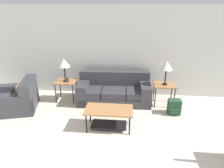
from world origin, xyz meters
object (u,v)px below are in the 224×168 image
at_px(armchair, 17,99).
at_px(table_lamp_right, 167,66).
at_px(backpack, 174,107).
at_px(coffee_table, 109,114).
at_px(couch, 114,91).
at_px(side_table_left, 66,83).
at_px(side_table_right, 164,87).
at_px(table_lamp_left, 64,63).

bearing_deg(armchair, table_lamp_right, 9.44).
bearing_deg(backpack, coffee_table, -153.45).
height_order(couch, side_table_left, couch).
distance_m(couch, backpack, 1.67).
xyz_separation_m(side_table_right, backpack, (0.20, -0.50, -0.34)).
height_order(armchair, side_table_right, armchair).
distance_m(couch, table_lamp_left, 1.58).
bearing_deg(table_lamp_left, backpack, -9.68).
bearing_deg(side_table_left, table_lamp_right, 0.00).
height_order(armchair, table_lamp_right, table_lamp_right).
bearing_deg(coffee_table, table_lamp_left, 136.73).
bearing_deg(side_table_right, backpack, -68.21).
relative_size(table_lamp_right, backpack, 1.66).
bearing_deg(couch, armchair, -163.86).
height_order(side_table_right, table_lamp_left, table_lamp_left).
relative_size(armchair, side_table_left, 2.09).
distance_m(side_table_left, side_table_right, 2.72).
xyz_separation_m(side_table_left, backpack, (2.92, -0.50, -0.34)).
bearing_deg(backpack, table_lamp_left, 170.32).
height_order(coffee_table, side_table_right, side_table_right).
height_order(couch, table_lamp_right, table_lamp_right).
distance_m(table_lamp_right, backpack, 1.06).
xyz_separation_m(table_lamp_right, backpack, (0.20, -0.50, -0.92)).
height_order(coffee_table, backpack, coffee_table).
relative_size(coffee_table, table_lamp_right, 1.63).
bearing_deg(coffee_table, side_table_left, 136.73).
xyz_separation_m(coffee_table, table_lamp_left, (-1.36, 1.28, 0.76)).
bearing_deg(side_table_right, table_lamp_right, 75.96).
relative_size(side_table_left, table_lamp_right, 0.93).
relative_size(couch, backpack, 5.28).
height_order(side_table_left, side_table_right, same).
bearing_deg(couch, coffee_table, -90.02).
relative_size(side_table_right, table_lamp_right, 0.93).
bearing_deg(side_table_right, coffee_table, -136.84).
xyz_separation_m(armchair, table_lamp_right, (3.85, 0.64, 0.82)).
height_order(coffee_table, table_lamp_left, table_lamp_left).
height_order(table_lamp_left, backpack, table_lamp_left).
height_order(couch, armchair, couch).
bearing_deg(backpack, couch, 159.74).
distance_m(side_table_left, table_lamp_left, 0.58).
xyz_separation_m(couch, side_table_left, (-1.36, -0.08, 0.23)).
relative_size(armchair, table_lamp_left, 1.94).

